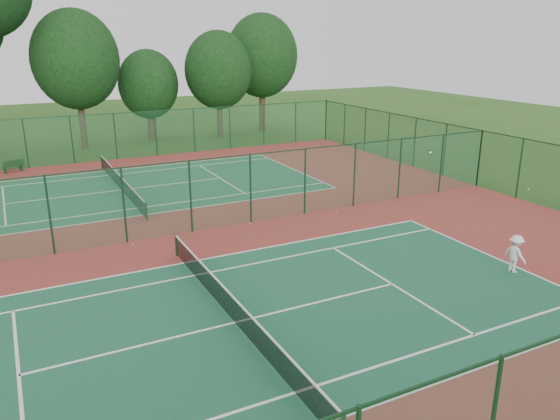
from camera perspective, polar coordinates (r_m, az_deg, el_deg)
The scene contains 15 objects.
ground at distance 26.03m, azimuth -12.36°, elevation -2.75°, with size 120.00×120.00×0.00m, color #29541A.
red_pad at distance 26.03m, azimuth -12.36°, elevation -2.74°, with size 40.00×36.00×0.01m, color maroon.
court_near at distance 18.19m, azimuth -4.79°, elevation -11.66°, with size 23.77×10.97×0.01m, color #1B563A.
court_far at distance 34.43m, azimuth -16.27°, elevation 2.01°, with size 23.77×10.97×0.01m, color #1E6139.
fence_north at distance 42.76m, azimuth -18.87°, elevation 7.14°, with size 40.00×0.09×3.50m.
fence_east at distance 35.81m, azimuth 20.11°, elevation 5.11°, with size 0.09×36.00×3.50m.
fence_divider at distance 25.48m, azimuth -12.62°, elevation 0.97°, with size 40.00×0.09×3.50m.
tennis_net_near at distance 17.93m, azimuth -4.84°, elevation -10.18°, with size 0.10×12.90×0.97m.
tennis_net_far at distance 34.30m, azimuth -16.35°, elevation 2.86°, with size 0.10×12.90×0.97m.
player_near at distance 23.33m, azimuth 23.37°, elevation -4.21°, with size 0.99×0.57×1.53m, color white.
bench at distance 41.67m, azimuth -26.11°, elevation 4.17°, with size 1.41×0.92×0.85m.
stray_ball_a at distance 27.14m, azimuth -3.13°, elevation -1.40°, with size 0.06×0.06×0.06m, color #D3F138.
stray_ball_b at distance 29.13m, azimuth 5.98°, elevation -0.12°, with size 0.06×0.06×0.06m, color #B5D130.
stray_ball_c at distance 25.22m, azimuth -15.09°, elevation -3.52°, with size 0.07×0.07×0.07m, color #C1D732.
evergreen_row at distance 49.23m, azimuth -19.22°, elevation 6.30°, with size 39.00×5.00×12.00m, color black, non-canonical shape.
Camera 1 is at (-5.83, -23.75, 8.92)m, focal length 35.00 mm.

